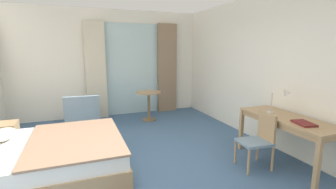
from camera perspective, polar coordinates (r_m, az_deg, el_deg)
ground at (r=3.89m, az=-5.46°, el=-18.14°), size 5.66×7.48×0.10m
wall_back at (r=6.84m, az=-13.75°, el=7.09°), size 5.26×0.12×2.86m
wall_right at (r=4.80m, az=25.31°, el=4.98°), size 0.12×7.08×2.86m
balcony_glass_door at (r=6.88m, az=-8.38°, el=5.87°), size 1.57×0.02×2.52m
curtain_panel_left at (r=6.63m, az=-16.69°, el=5.42°), size 0.52×0.10×2.53m
curtain_panel_right at (r=7.08m, az=-0.22°, el=6.17°), size 0.56×0.10×2.53m
bed at (r=4.09m, az=-26.49°, el=-12.83°), size 2.07×1.84×1.06m
nightstand at (r=5.48m, az=-34.30°, el=-8.06°), size 0.45×0.48×0.47m
writing_desk at (r=4.24m, az=26.46°, el=-6.01°), size 0.63×1.57×0.78m
desk_chair at (r=4.03m, az=20.71°, el=-9.59°), size 0.49×0.45×0.86m
desk_lamp at (r=4.33m, az=25.49°, el=-0.16°), size 0.29×0.28×0.46m
closed_book at (r=3.94m, az=29.46°, el=-5.94°), size 0.27×0.35×0.03m
armchair_by_window at (r=5.98m, az=-19.47°, el=-4.41°), size 0.79×0.84×0.81m
round_cafe_table at (r=6.22m, az=-4.56°, el=-1.16°), size 0.64×0.64×0.75m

